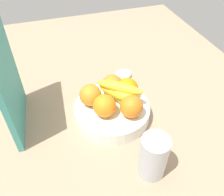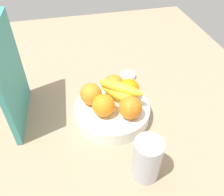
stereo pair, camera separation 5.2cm
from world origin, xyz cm
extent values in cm
cube|color=#9F8467|center=(0.00, 0.00, -1.50)|extent=(180.00, 140.00, 3.00)
cylinder|color=white|center=(-3.19, -1.64, 2.61)|extent=(27.63, 27.63, 5.23)
sphere|color=orange|center=(-6.14, 2.02, 9.23)|extent=(7.99, 7.99, 7.99)
sphere|color=orange|center=(-9.23, -6.58, 9.23)|extent=(7.99, 7.99, 7.99)
sphere|color=orange|center=(-0.24, -8.60, 9.23)|extent=(7.99, 7.99, 7.99)
sphere|color=orange|center=(3.66, -3.93, 9.23)|extent=(7.99, 7.99, 7.99)
sphere|color=orange|center=(0.62, 5.20, 9.23)|extent=(7.99, 7.99, 7.99)
ellipsoid|color=yellow|center=(-0.96, -5.17, 7.23)|extent=(17.40, 9.13, 4.00)
ellipsoid|color=yellow|center=(-2.28, -4.63, 9.43)|extent=(15.70, 13.85, 4.00)
ellipsoid|color=yellow|center=(-1.32, -5.13, 11.63)|extent=(13.73, 15.79, 4.00)
cube|color=teal|center=(4.62, 30.51, 18.00)|extent=(28.06, 3.72, 36.00)
cylinder|color=#B2B9C2|center=(-28.59, -5.91, 7.35)|extent=(8.26, 8.26, 14.70)
cylinder|color=white|center=(18.78, -14.12, 0.83)|extent=(6.66, 6.66, 1.67)
camera|label=1|loc=(-62.55, 17.43, 66.05)|focal=38.50mm
camera|label=2|loc=(-63.93, 12.42, 66.05)|focal=38.50mm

